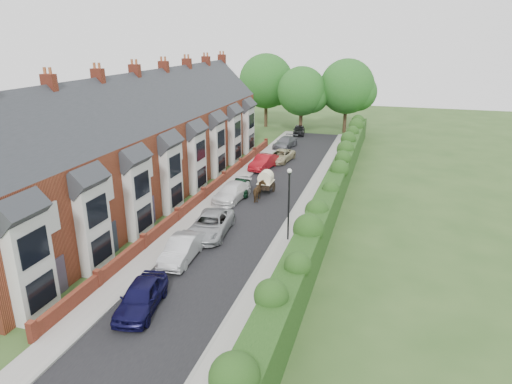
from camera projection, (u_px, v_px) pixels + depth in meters
ground at (221, 260)px, 28.55m from camera, size 140.00×140.00×0.00m
road at (261, 201)px, 38.64m from camera, size 6.00×58.00×0.02m
pavement_hedge_side at (309, 206)px, 37.51m from camera, size 2.20×58.00×0.12m
pavement_house_side at (219, 196)px, 39.67m from camera, size 1.70×58.00×0.12m
kerb_hedge_side at (297, 204)px, 37.79m from camera, size 0.18×58.00×0.13m
kerb_house_side at (228, 197)px, 39.45m from camera, size 0.18×58.00×0.13m
hedge at (332, 190)px, 36.51m from camera, size 2.10×58.00×2.85m
terrace_row at (142, 144)px, 39.07m from camera, size 9.05×40.50×11.50m
garden_wall_row at (204, 194)px, 38.90m from camera, size 0.35×40.35×1.10m
lamppost at (289, 196)px, 30.17m from camera, size 0.32×0.32×5.16m
tree_far_left at (304, 92)px, 63.67m from camera, size 7.14×6.80×9.29m
tree_far_right at (350, 88)px, 63.64m from camera, size 7.98×7.60×10.31m
tree_far_back at (269, 83)px, 67.70m from camera, size 8.40×8.00×10.82m
car_navy at (141, 297)px, 23.21m from camera, size 2.51×4.68×1.51m
car_silver_a at (182, 249)px, 28.39m from camera, size 1.80×4.54×1.47m
car_silver_b at (211, 225)px, 32.02m from camera, size 2.96×5.55×1.48m
car_white at (232, 192)px, 38.72m from camera, size 2.47×5.08×1.42m
car_green at (240, 186)px, 40.52m from camera, size 2.42×4.18×1.34m
car_red at (264, 162)px, 47.72m from camera, size 2.30×4.74×1.50m
car_beige at (281, 156)px, 50.53m from camera, size 2.76×4.88×1.28m
car_grey at (285, 142)px, 56.67m from camera, size 2.66×4.90×1.35m
car_black at (299, 130)px, 64.07m from camera, size 2.09×4.05×1.32m
horse at (259, 192)px, 38.53m from camera, size 1.06×2.00×1.63m
horse_cart at (266, 180)px, 40.29m from camera, size 1.30×2.87×2.07m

